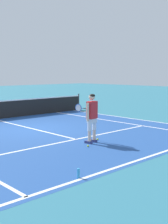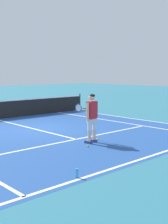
% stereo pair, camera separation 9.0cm
% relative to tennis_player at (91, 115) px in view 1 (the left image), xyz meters
% --- Properties ---
extents(ground_plane, '(80.00, 80.00, 0.00)m').
position_rel_tennis_player_xyz_m(ground_plane, '(-0.04, 3.55, -0.99)').
color(ground_plane, teal).
extents(court_inner_surface, '(10.98, 9.95, 0.00)m').
position_rel_tennis_player_xyz_m(court_inner_surface, '(-0.04, 2.38, -0.99)').
color(court_inner_surface, '#234C93').
rests_on(court_inner_surface, ground).
extents(line_baseline, '(10.98, 0.10, 0.01)m').
position_rel_tennis_player_xyz_m(line_baseline, '(-0.04, -2.39, -0.99)').
color(line_baseline, white).
rests_on(line_baseline, ground).
extents(line_service, '(8.23, 0.10, 0.01)m').
position_rel_tennis_player_xyz_m(line_service, '(-0.04, 0.76, -0.99)').
color(line_service, white).
rests_on(line_service, ground).
extents(line_centre_service, '(0.10, 6.40, 0.01)m').
position_rel_tennis_player_xyz_m(line_centre_service, '(-0.04, 3.96, -0.99)').
color(line_centre_service, white).
rests_on(line_centre_service, ground).
extents(line_singles_right, '(0.10, 9.55, 0.01)m').
position_rel_tennis_player_xyz_m(line_singles_right, '(4.07, 2.38, -0.99)').
color(line_singles_right, white).
rests_on(line_singles_right, ground).
extents(line_doubles_right, '(0.10, 9.55, 0.01)m').
position_rel_tennis_player_xyz_m(line_doubles_right, '(5.45, 2.38, -0.99)').
color(line_doubles_right, white).
rests_on(line_doubles_right, ground).
extents(tennis_player, '(0.60, 1.18, 1.71)m').
position_rel_tennis_player_xyz_m(tennis_player, '(0.00, 0.00, 0.00)').
color(tennis_player, navy).
rests_on(tennis_player, ground).
extents(tennis_ball_near_feet, '(0.07, 0.07, 0.07)m').
position_rel_tennis_player_xyz_m(tennis_ball_near_feet, '(-0.49, -0.34, -0.96)').
color(tennis_ball_near_feet, '#CCE02D').
rests_on(tennis_ball_near_feet, ground).
extents(tennis_ball_by_baseline, '(0.07, 0.07, 0.07)m').
position_rel_tennis_player_xyz_m(tennis_ball_by_baseline, '(0.46, 0.14, -0.96)').
color(tennis_ball_by_baseline, '#CCE02D').
rests_on(tennis_ball_by_baseline, ground).
extents(water_bottle, '(0.07, 0.07, 0.23)m').
position_rel_tennis_player_xyz_m(water_bottle, '(-2.69, -2.29, -0.88)').
color(water_bottle, '#3393D6').
rests_on(water_bottle, ground).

